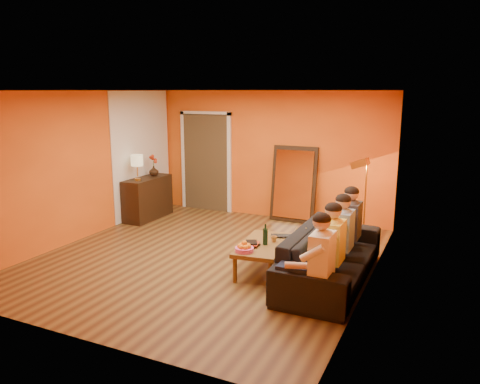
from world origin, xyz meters
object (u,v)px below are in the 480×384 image
at_px(dog, 301,254).
at_px(wine_bottle, 265,234).
at_px(person_mid_left, 333,249).
at_px(person_far_right, 351,227).
at_px(floor_lamp, 365,202).
at_px(sideboard, 148,198).
at_px(person_far_left, 322,263).
at_px(person_mid_right, 343,237).
at_px(table_lamp, 137,168).
at_px(laptop, 283,237).
at_px(sofa, 331,255).
at_px(tumbler, 274,239).
at_px(mirror_frame, 294,184).
at_px(vase, 154,171).
at_px(coffee_table, 263,257).

bearing_deg(dog, wine_bottle, 174.82).
relative_size(person_mid_left, person_far_right, 1.00).
distance_m(floor_lamp, dog, 2.13).
height_order(sideboard, person_far_left, person_far_left).
bearing_deg(person_mid_right, dog, -155.86).
xyz_separation_m(floor_lamp, dog, (-0.50, -2.04, -0.35)).
distance_m(floor_lamp, person_mid_right, 1.80).
distance_m(table_lamp, person_mid_right, 4.56).
xyz_separation_m(person_far_left, laptop, (-0.94, 1.27, -0.18)).
height_order(sofa, tumbler, sofa).
bearing_deg(mirror_frame, person_far_left, -66.72).
bearing_deg(table_lamp, sideboard, 90.00).
bearing_deg(mirror_frame, tumbler, -77.50).
distance_m(person_far_left, tumbler, 1.45).
height_order(sideboard, person_mid_right, person_mid_right).
xyz_separation_m(floor_lamp, vase, (-4.34, -0.06, 0.23)).
xyz_separation_m(floor_lamp, person_mid_right, (0.03, -1.80, -0.11)).
bearing_deg(coffee_table, wine_bottle, -51.62).
height_order(coffee_table, person_far_right, person_far_right).
bearing_deg(dog, laptop, 130.92).
bearing_deg(sideboard, table_lamp, -90.00).
relative_size(person_mid_left, wine_bottle, 3.94).
distance_m(person_mid_right, wine_bottle, 1.09).
distance_m(sideboard, coffee_table, 3.66).
height_order(person_far_left, tumbler, person_far_left).
height_order(person_mid_left, tumbler, person_mid_left).
distance_m(person_mid_left, wine_bottle, 1.12).
bearing_deg(sofa, tumbler, 87.13).
bearing_deg(vase, mirror_frame, 16.57).
bearing_deg(tumbler, vase, 151.93).
height_order(sofa, person_far_right, person_far_right).
bearing_deg(person_far_left, wine_bottle, 140.70).
height_order(table_lamp, person_far_left, table_lamp).
bearing_deg(tumbler, coffee_table, -135.00).
height_order(sideboard, floor_lamp, floor_lamp).
bearing_deg(laptop, floor_lamp, 39.48).
relative_size(wine_bottle, vase, 1.50).
bearing_deg(vase, laptop, -24.55).
bearing_deg(wine_bottle, dog, -0.98).
relative_size(dog, tumbler, 7.81).
xyz_separation_m(person_far_left, person_far_right, (0.00, 1.65, 0.00)).
distance_m(person_far_right, tumbler, 1.18).
distance_m(person_mid_right, tumbler, 1.01).
distance_m(table_lamp, dog, 4.17).
bearing_deg(person_far_right, dog, -123.80).
distance_m(coffee_table, tumbler, 0.31).
xyz_separation_m(person_far_left, wine_bottle, (-1.07, 0.87, -0.03)).
bearing_deg(sideboard, sofa, -20.58).
distance_m(table_lamp, person_far_left, 4.96).
bearing_deg(sofa, person_far_left, -172.59).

